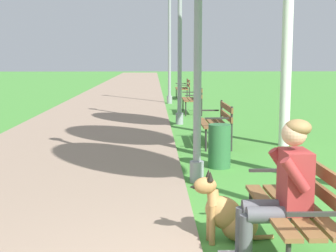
{
  "coord_description": "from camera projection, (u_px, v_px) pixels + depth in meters",
  "views": [
    {
      "loc": [
        -0.82,
        -2.95,
        1.75
      ],
      "look_at": [
        -0.64,
        3.1,
        0.9
      ],
      "focal_mm": 52.07,
      "sensor_mm": 36.0,
      "label": 1
    }
  ],
  "objects": [
    {
      "name": "lamp_post_near",
      "position": [
        198.0,
        30.0,
        6.62
      ],
      "size": [
        0.24,
        0.24,
        4.11
      ],
      "color": "gray",
      "rests_on": "ground"
    },
    {
      "name": "park_bench_mid",
      "position": [
        217.0,
        120.0,
        9.79
      ],
      "size": [
        0.55,
        1.5,
        0.85
      ],
      "color": "brown",
      "rests_on": "ground"
    },
    {
      "name": "park_bench_far",
      "position": [
        194.0,
        97.0,
        15.31
      ],
      "size": [
        0.55,
        1.5,
        0.85
      ],
      "color": "brown",
      "rests_on": "ground"
    },
    {
      "name": "lamp_post_far",
      "position": [
        170.0,
        45.0,
        18.42
      ],
      "size": [
        0.24,
        0.24,
        4.33
      ],
      "color": "gray",
      "rests_on": "ground"
    },
    {
      "name": "paved_path",
      "position": [
        126.0,
        89.0,
        26.87
      ],
      "size": [
        3.91,
        60.0,
        0.04
      ],
      "primitive_type": "cube",
      "color": "gray",
      "rests_on": "ground"
    },
    {
      "name": "dog_shepherd",
      "position": [
        229.0,
        215.0,
        4.64
      ],
      "size": [
        0.83,
        0.31,
        0.71
      ],
      "color": "#B27F47",
      "rests_on": "ground"
    },
    {
      "name": "litter_bin",
      "position": [
        219.0,
        146.0,
        7.78
      ],
      "size": [
        0.36,
        0.36,
        0.7
      ],
      "primitive_type": "cylinder",
      "color": "#2D6638",
      "rests_on": "ground"
    },
    {
      "name": "person_seated_on_near_bench",
      "position": [
        282.0,
        187.0,
        4.07
      ],
      "size": [
        0.74,
        0.49,
        1.25
      ],
      "color": "#4C4C51",
      "rests_on": "ground"
    },
    {
      "name": "lamp_post_mid",
      "position": [
        180.0,
        41.0,
        12.62
      ],
      "size": [
        0.24,
        0.24,
        4.19
      ],
      "color": "gray",
      "rests_on": "ground"
    },
    {
      "name": "park_bench_furthest",
      "position": [
        184.0,
        87.0,
        20.73
      ],
      "size": [
        0.55,
        1.5,
        0.85
      ],
      "color": "brown",
      "rests_on": "ground"
    },
    {
      "name": "park_bench_near",
      "position": [
        301.0,
        202.0,
        4.22
      ],
      "size": [
        0.55,
        1.5,
        0.85
      ],
      "color": "brown",
      "rests_on": "ground"
    }
  ]
}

